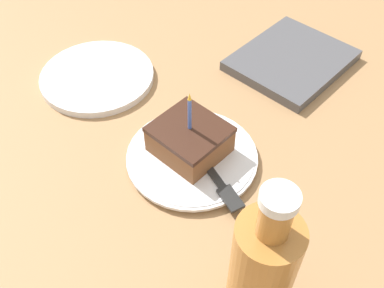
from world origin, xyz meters
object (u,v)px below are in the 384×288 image
bottle (262,269)px  side_plate (99,75)px  cake_slice (190,139)px  fork (212,172)px  plate (192,157)px  marble_board (290,60)px

bottle → side_plate: 0.53m
cake_slice → bottle: 0.27m
fork → side_plate: bearing=-96.4°
cake_slice → bottle: size_ratio=0.51×
plate → fork: (0.01, 0.05, 0.01)m
cake_slice → fork: bearing=78.3°
bottle → plate: bearing=-118.7°
cake_slice → fork: cake_slice is taller
side_plate → marble_board: size_ratio=0.97×
plate → bottle: size_ratio=0.90×
side_plate → marble_board: marble_board is taller
cake_slice → marble_board: 0.32m
plate → fork: 0.05m
plate → fork: bearing=82.0°
cake_slice → side_plate: (-0.02, -0.27, -0.03)m
bottle → marble_board: bearing=-150.2°
cake_slice → bottle: bearing=61.3°
bottle → side_plate: bottle is taller
plate → cake_slice: bearing=-118.2°
side_plate → bottle: bearing=73.1°
bottle → marble_board: size_ratio=1.06×
fork → bottle: bottle is taller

